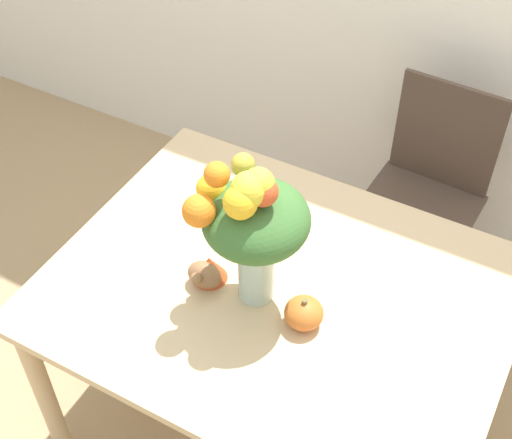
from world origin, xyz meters
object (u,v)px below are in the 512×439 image
at_px(pumpkin, 304,313).
at_px(turkey_figurine, 207,271).
at_px(dining_chair_near_window, 424,196).
at_px(flower_vase, 252,222).

relative_size(pumpkin, turkey_figurine, 0.78).
bearing_deg(pumpkin, turkey_figurine, 179.18).
distance_m(pumpkin, turkey_figurine, 0.31).
distance_m(pumpkin, dining_chair_near_window, 1.01).
xyz_separation_m(flower_vase, turkey_figurine, (-0.14, -0.02, -0.25)).
height_order(flower_vase, dining_chair_near_window, flower_vase).
distance_m(flower_vase, pumpkin, 0.30).
bearing_deg(flower_vase, turkey_figurine, -173.27).
bearing_deg(turkey_figurine, pumpkin, -0.82).
height_order(pumpkin, dining_chair_near_window, dining_chair_near_window).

